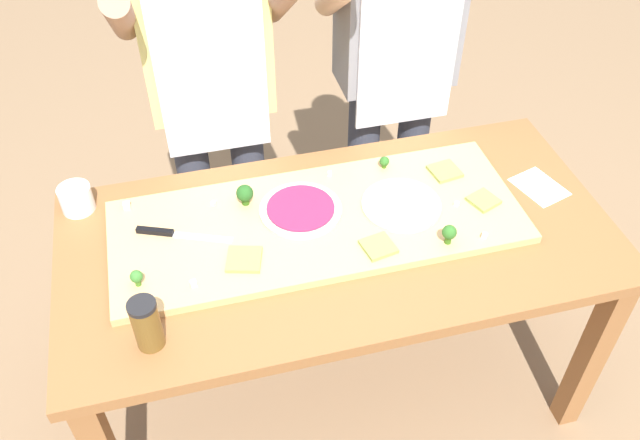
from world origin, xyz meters
The scene contains 25 objects.
ground_plane centered at (0.00, 0.00, 0.00)m, with size 8.00×8.00×0.00m, color #896B4C.
prep_table centered at (0.00, 0.00, 0.67)m, with size 1.64×0.81×0.78m.
cutting_board centered at (-0.05, 0.05, 0.79)m, with size 1.22×0.47×0.03m, color tan.
chefs_knife centered at (-0.48, 0.10, 0.81)m, with size 0.27×0.13×0.02m.
pizza_whole_cheese_artichoke centered at (0.21, 0.04, 0.81)m, with size 0.24×0.24×0.02m.
pizza_whole_beet_magenta centered at (-0.09, 0.10, 0.81)m, with size 0.25×0.25×0.02m.
pizza_slice_center centered at (0.40, 0.16, 0.81)m, with size 0.09×0.09×0.01m, color #899E4C.
pizza_slice_near_left centered at (0.46, 0.00, 0.81)m, with size 0.08×0.08×0.01m, color #899E4C.
pizza_slice_near_right centered at (0.09, -0.11, 0.81)m, with size 0.09×0.09×0.01m, color #899E4C.
pizza_slice_far_right centered at (-0.29, -0.06, 0.81)m, with size 0.10×0.10×0.01m, color #899E4C.
broccoli_floret_front_mid centered at (-0.58, -0.08, 0.83)m, with size 0.03×0.03×0.05m.
broccoli_floret_center_right centered at (0.29, -0.14, 0.84)m, with size 0.04×0.04×0.06m.
broccoli_floret_back_mid centered at (0.22, 0.24, 0.83)m, with size 0.03×0.03×0.04m.
broccoli_floret_center_left centered at (-0.25, 0.18, 0.84)m, with size 0.05×0.05×0.07m.
cheese_crumble_a centered at (-0.34, 0.19, 0.81)m, with size 0.01×0.01×0.01m, color silver.
cheese_crumble_b centered at (0.37, 0.01, 0.81)m, with size 0.01×0.01×0.01m, color silver.
cheese_crumble_c centered at (0.04, 0.24, 0.81)m, with size 0.01×0.01×0.01m, color white.
cheese_crumble_d centered at (-0.44, -0.12, 0.81)m, with size 0.02×0.02×0.02m, color silver.
cheese_crumble_e centered at (0.40, -0.14, 0.81)m, with size 0.01×0.01×0.01m, color white.
cheese_crumble_f centered at (-0.60, 0.25, 0.81)m, with size 0.02×0.02×0.02m, color silver.
flour_cup centered at (-0.74, 0.31, 0.81)m, with size 0.10×0.10×0.08m.
sauce_jar centered at (-0.57, -0.26, 0.85)m, with size 0.07×0.07×0.15m.
recipe_note centered at (0.68, 0.05, 0.78)m, with size 0.12×0.16×0.00m, color white.
cook_left centered at (-0.28, 0.58, 1.00)m, with size 0.54×0.39×1.67m.
cook_right centered at (0.37, 0.58, 1.00)m, with size 0.54×0.39×1.67m.
Camera 1 is at (-0.41, -1.35, 2.18)m, focal length 37.77 mm.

